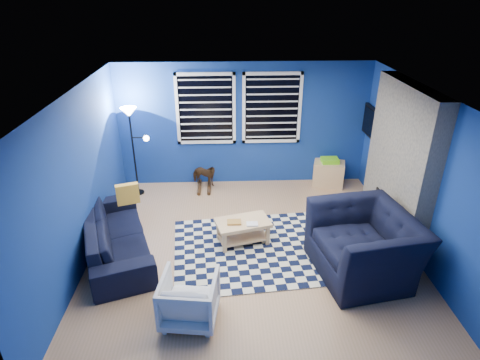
# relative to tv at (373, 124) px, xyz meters

# --- Properties ---
(floor) EXTENTS (5.00, 5.00, 0.00)m
(floor) POSITION_rel_tv_xyz_m (-2.45, -2.00, -1.40)
(floor) COLOR tan
(floor) RESTS_ON ground
(ceiling) EXTENTS (5.00, 5.00, 0.00)m
(ceiling) POSITION_rel_tv_xyz_m (-2.45, -2.00, 1.10)
(ceiling) COLOR white
(ceiling) RESTS_ON wall_back
(wall_back) EXTENTS (5.00, 0.00, 5.00)m
(wall_back) POSITION_rel_tv_xyz_m (-2.45, 0.50, -0.15)
(wall_back) COLOR navy
(wall_back) RESTS_ON floor
(wall_left) EXTENTS (0.00, 5.00, 5.00)m
(wall_left) POSITION_rel_tv_xyz_m (-4.95, -2.00, -0.15)
(wall_left) COLOR navy
(wall_left) RESTS_ON floor
(wall_right) EXTENTS (0.00, 5.00, 5.00)m
(wall_right) POSITION_rel_tv_xyz_m (0.05, -2.00, -0.15)
(wall_right) COLOR navy
(wall_right) RESTS_ON floor
(fireplace) EXTENTS (0.65, 2.00, 2.50)m
(fireplace) POSITION_rel_tv_xyz_m (-0.09, -1.50, -0.20)
(fireplace) COLOR gray
(fireplace) RESTS_ON floor
(window_left) EXTENTS (1.17, 0.06, 1.42)m
(window_left) POSITION_rel_tv_xyz_m (-3.20, 0.46, 0.20)
(window_left) COLOR black
(window_left) RESTS_ON wall_back
(window_right) EXTENTS (1.17, 0.06, 1.42)m
(window_right) POSITION_rel_tv_xyz_m (-1.90, 0.46, 0.20)
(window_right) COLOR black
(window_right) RESTS_ON wall_back
(tv) EXTENTS (0.07, 1.00, 0.58)m
(tv) POSITION_rel_tv_xyz_m (0.00, 0.00, 0.00)
(tv) COLOR black
(tv) RESTS_ON wall_right
(rug) EXTENTS (2.67, 2.22, 0.02)m
(rug) POSITION_rel_tv_xyz_m (-2.41, -1.98, -1.39)
(rug) COLOR black
(rug) RESTS_ON floor
(sofa) EXTENTS (2.37, 1.53, 0.65)m
(sofa) POSITION_rel_tv_xyz_m (-4.55, -1.95, -1.08)
(sofa) COLOR black
(sofa) RESTS_ON floor
(armchair_big) EXTENTS (1.65, 1.50, 0.94)m
(armchair_big) POSITION_rel_tv_xyz_m (-0.89, -2.56, -0.93)
(armchair_big) COLOR black
(armchair_big) RESTS_ON floor
(armchair_bent) EXTENTS (0.76, 0.78, 0.64)m
(armchair_bent) POSITION_rel_tv_xyz_m (-3.32, -3.38, -1.08)
(armchair_bent) COLOR gray
(armchair_bent) RESTS_ON floor
(rocking_horse) EXTENTS (0.47, 0.62, 0.48)m
(rocking_horse) POSITION_rel_tv_xyz_m (-3.27, 0.18, -1.09)
(rocking_horse) COLOR #4C2B18
(rocking_horse) RESTS_ON floor
(coffee_table) EXTENTS (0.94, 0.69, 0.42)m
(coffee_table) POSITION_rel_tv_xyz_m (-2.58, -1.76, -1.11)
(coffee_table) COLOR #D9B07A
(coffee_table) RESTS_ON rug
(cabinet) EXTENTS (0.70, 0.56, 0.60)m
(cabinet) POSITION_rel_tv_xyz_m (-0.69, 0.25, -1.13)
(cabinet) COLOR #D9B07A
(cabinet) RESTS_ON floor
(floor_lamp) EXTENTS (0.48, 0.30, 1.77)m
(floor_lamp) POSITION_rel_tv_xyz_m (-4.58, 0.05, 0.05)
(floor_lamp) COLOR black
(floor_lamp) RESTS_ON floor
(throw_pillow) EXTENTS (0.37, 0.21, 0.34)m
(throw_pillow) POSITION_rel_tv_xyz_m (-4.40, -1.53, -0.59)
(throw_pillow) COLOR gold
(throw_pillow) RESTS_ON sofa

